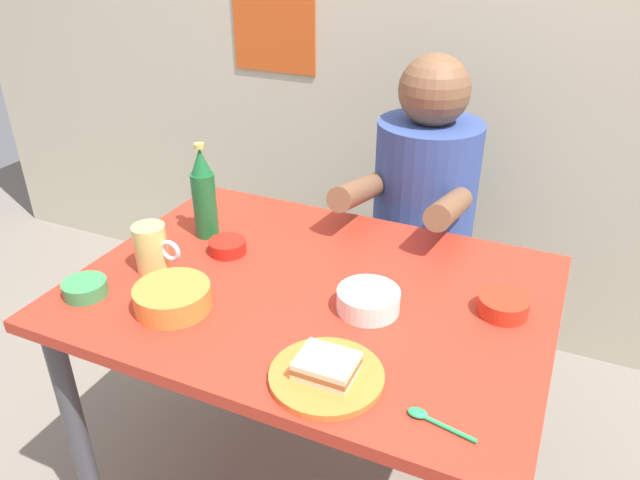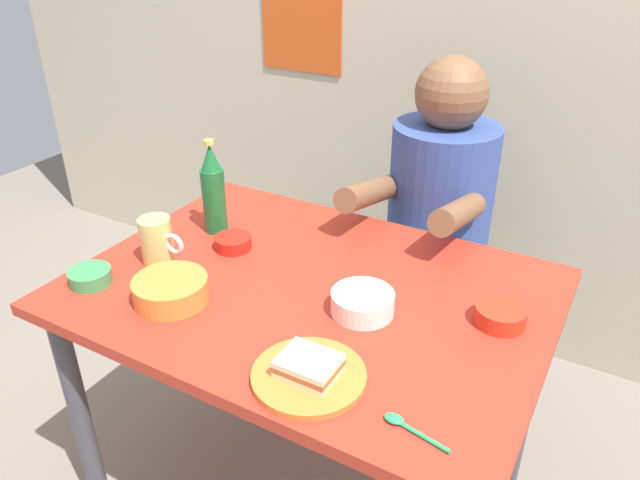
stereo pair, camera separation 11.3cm
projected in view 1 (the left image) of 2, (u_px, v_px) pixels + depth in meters
The scene contains 13 objects.
dining_table at pixel (312, 318), 1.46m from camera, with size 1.10×0.80×0.74m.
stool at pixel (415, 297), 2.07m from camera, with size 0.34×0.34×0.45m.
person_seated at pixel (425, 187), 1.86m from camera, with size 0.33×0.56×0.72m.
plate_orange at pixel (326, 376), 1.13m from camera, with size 0.22×0.22×0.01m, color orange.
sandwich at pixel (327, 366), 1.12m from camera, with size 0.11×0.09×0.04m.
beer_mug at pixel (152, 248), 1.46m from camera, with size 0.13×0.08×0.12m.
beer_bottle at pixel (204, 195), 1.59m from camera, with size 0.06×0.06×0.26m.
dip_bowl_green at pixel (85, 288), 1.38m from camera, with size 0.10×0.10×0.03m.
soup_bowl_orange at pixel (173, 297), 1.33m from camera, with size 0.17×0.17×0.05m.
sauce_bowl_chili at pixel (503, 305), 1.31m from camera, with size 0.11×0.11×0.04m.
sambal_bowl_red at pixel (227, 246), 1.55m from camera, with size 0.10×0.10×0.03m.
rice_bowl_white at pixel (368, 299), 1.32m from camera, with size 0.14×0.14×0.05m.
spoon at pixel (429, 419), 1.04m from camera, with size 0.13×0.04×0.01m.
Camera 1 is at (0.51, -1.07, 1.52)m, focal length 33.71 mm.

